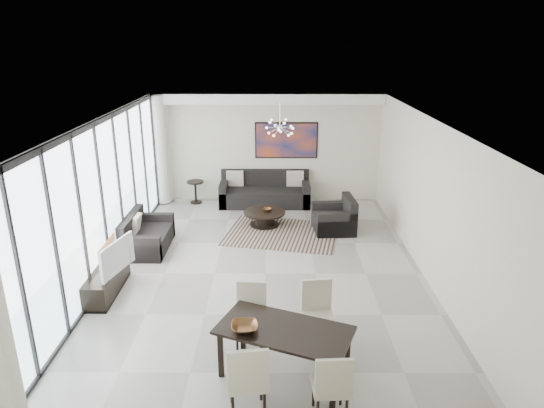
{
  "coord_description": "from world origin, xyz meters",
  "views": [
    {
      "loc": [
        0.16,
        -8.29,
        4.28
      ],
      "look_at": [
        0.13,
        0.45,
        1.25
      ],
      "focal_mm": 32.0,
      "sensor_mm": 36.0,
      "label": 1
    }
  ],
  "objects_px": {
    "television": "(112,256)",
    "dining_table": "(284,335)",
    "tv_console": "(107,281)",
    "coffee_table": "(265,218)",
    "sofa_main": "(265,193)"
  },
  "relations": [
    {
      "from": "sofa_main",
      "to": "dining_table",
      "type": "height_order",
      "value": "sofa_main"
    },
    {
      "from": "coffee_table",
      "to": "dining_table",
      "type": "distance_m",
      "value": 5.45
    },
    {
      "from": "television",
      "to": "dining_table",
      "type": "bearing_deg",
      "value": -112.04
    },
    {
      "from": "coffee_table",
      "to": "dining_table",
      "type": "relative_size",
      "value": 0.52
    },
    {
      "from": "tv_console",
      "to": "dining_table",
      "type": "distance_m",
      "value": 3.79
    },
    {
      "from": "sofa_main",
      "to": "dining_table",
      "type": "relative_size",
      "value": 1.24
    },
    {
      "from": "sofa_main",
      "to": "television",
      "type": "distance_m",
      "value": 5.48
    },
    {
      "from": "coffee_table",
      "to": "sofa_main",
      "type": "bearing_deg",
      "value": 90.62
    },
    {
      "from": "tv_console",
      "to": "television",
      "type": "bearing_deg",
      "value": -15.23
    },
    {
      "from": "coffee_table",
      "to": "tv_console",
      "type": "relative_size",
      "value": 0.7
    },
    {
      "from": "coffee_table",
      "to": "tv_console",
      "type": "bearing_deg",
      "value": -129.99
    },
    {
      "from": "tv_console",
      "to": "television",
      "type": "xyz_separation_m",
      "value": [
        0.16,
        -0.04,
        0.5
      ]
    },
    {
      "from": "dining_table",
      "to": "tv_console",
      "type": "bearing_deg",
      "value": 144.36
    },
    {
      "from": "coffee_table",
      "to": "television",
      "type": "distance_m",
      "value": 4.18
    },
    {
      "from": "sofa_main",
      "to": "dining_table",
      "type": "bearing_deg",
      "value": -86.95
    }
  ]
}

